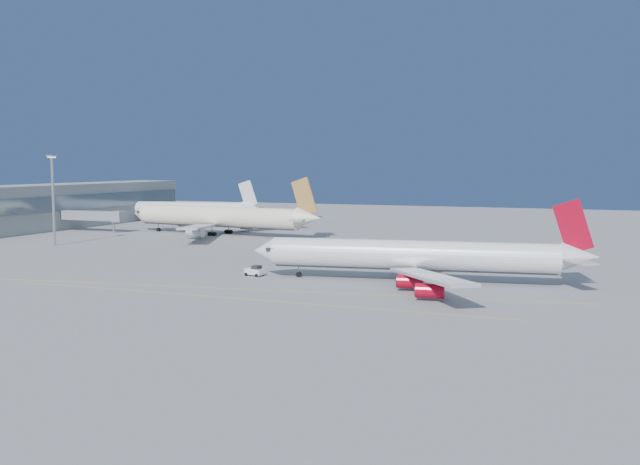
{
  "coord_description": "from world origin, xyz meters",
  "views": [
    {
      "loc": [
        57.92,
        -116.08,
        21.88
      ],
      "look_at": [
        2.05,
        28.05,
        7.0
      ],
      "focal_mm": 40.0,
      "sensor_mm": 36.0,
      "label": 1
    }
  ],
  "objects_px": {
    "airliner_etihad": "(221,217)",
    "pushback_tug": "(255,271)",
    "airliner_virgin": "(419,256)",
    "airliner_third": "(185,209)",
    "light_mast": "(53,192)"
  },
  "relations": [
    {
      "from": "airliner_etihad",
      "to": "pushback_tug",
      "type": "distance_m",
      "value": 83.69
    },
    {
      "from": "airliner_virgin",
      "to": "pushback_tug",
      "type": "distance_m",
      "value": 32.21
    },
    {
      "from": "pushback_tug",
      "to": "airliner_etihad",
      "type": "bearing_deg",
      "value": 134.96
    },
    {
      "from": "airliner_virgin",
      "to": "airliner_third",
      "type": "bearing_deg",
      "value": 130.05
    },
    {
      "from": "airliner_etihad",
      "to": "pushback_tug",
      "type": "height_order",
      "value": "airliner_etihad"
    },
    {
      "from": "pushback_tug",
      "to": "light_mast",
      "type": "distance_m",
      "value": 80.01
    },
    {
      "from": "light_mast",
      "to": "airliner_third",
      "type": "bearing_deg",
      "value": 96.42
    },
    {
      "from": "airliner_etihad",
      "to": "airliner_third",
      "type": "relative_size",
      "value": 1.17
    },
    {
      "from": "airliner_virgin",
      "to": "airliner_etihad",
      "type": "height_order",
      "value": "airliner_etihad"
    },
    {
      "from": "airliner_virgin",
      "to": "light_mast",
      "type": "height_order",
      "value": "light_mast"
    },
    {
      "from": "airliner_etihad",
      "to": "pushback_tug",
      "type": "xyz_separation_m",
      "value": [
        46.08,
        -69.71,
        -4.57
      ]
    },
    {
      "from": "airliner_etihad",
      "to": "pushback_tug",
      "type": "relative_size",
      "value": 17.39
    },
    {
      "from": "airliner_third",
      "to": "light_mast",
      "type": "height_order",
      "value": "light_mast"
    },
    {
      "from": "pushback_tug",
      "to": "airliner_virgin",
      "type": "bearing_deg",
      "value": 20.47
    },
    {
      "from": "airliner_virgin",
      "to": "airliner_etihad",
      "type": "distance_m",
      "value": 101.11
    }
  ]
}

